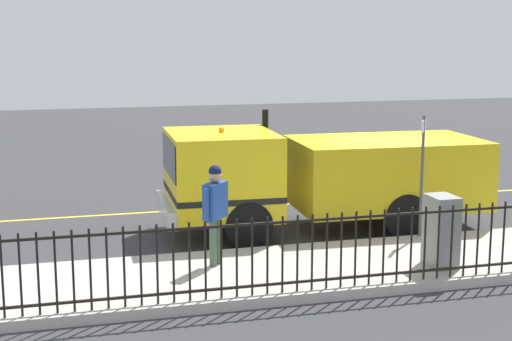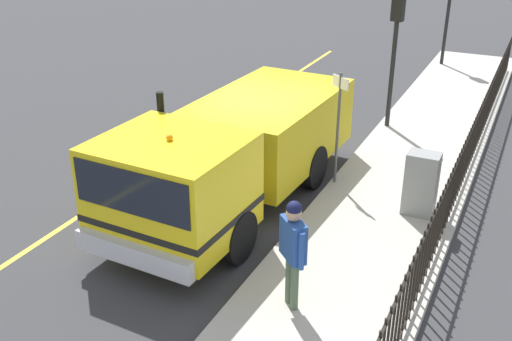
{
  "view_description": "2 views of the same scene",
  "coord_description": "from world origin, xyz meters",
  "px_view_note": "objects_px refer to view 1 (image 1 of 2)",
  "views": [
    {
      "loc": [
        15.39,
        -7.17,
        4.24
      ],
      "look_at": [
        1.32,
        -3.32,
        1.6
      ],
      "focal_mm": 53.75,
      "sensor_mm": 36.0,
      "label": 1
    },
    {
      "loc": [
        5.4,
        -11.48,
        6.0
      ],
      "look_at": [
        0.95,
        -2.28,
        1.23
      ],
      "focal_mm": 42.51,
      "sensor_mm": 36.0,
      "label": 2
    }
  ],
  "objects_px": {
    "worker_standing": "(215,204)",
    "street_sign": "(422,162)",
    "work_truck": "(308,172)",
    "utility_cabinet": "(441,231)",
    "traffic_cone": "(227,202)"
  },
  "relations": [
    {
      "from": "street_sign",
      "to": "utility_cabinet",
      "type": "bearing_deg",
      "value": -17.33
    },
    {
      "from": "work_truck",
      "to": "traffic_cone",
      "type": "height_order",
      "value": "work_truck"
    },
    {
      "from": "work_truck",
      "to": "worker_standing",
      "type": "xyz_separation_m",
      "value": [
        2.45,
        -2.57,
        -0.01
      ]
    },
    {
      "from": "work_truck",
      "to": "worker_standing",
      "type": "bearing_deg",
      "value": 136.1
    },
    {
      "from": "traffic_cone",
      "to": "street_sign",
      "type": "xyz_separation_m",
      "value": [
        3.54,
        3.19,
        1.39
      ]
    },
    {
      "from": "utility_cabinet",
      "to": "traffic_cone",
      "type": "bearing_deg",
      "value": -154.74
    },
    {
      "from": "utility_cabinet",
      "to": "street_sign",
      "type": "bearing_deg",
      "value": 162.67
    },
    {
      "from": "work_truck",
      "to": "worker_standing",
      "type": "height_order",
      "value": "work_truck"
    },
    {
      "from": "worker_standing",
      "to": "street_sign",
      "type": "height_order",
      "value": "street_sign"
    },
    {
      "from": "work_truck",
      "to": "worker_standing",
      "type": "distance_m",
      "value": 3.55
    },
    {
      "from": "street_sign",
      "to": "work_truck",
      "type": "bearing_deg",
      "value": -131.79
    },
    {
      "from": "utility_cabinet",
      "to": "work_truck",
      "type": "bearing_deg",
      "value": -161.06
    },
    {
      "from": "traffic_cone",
      "to": "street_sign",
      "type": "distance_m",
      "value": 4.96
    },
    {
      "from": "worker_standing",
      "to": "utility_cabinet",
      "type": "height_order",
      "value": "worker_standing"
    },
    {
      "from": "work_truck",
      "to": "street_sign",
      "type": "relative_size",
      "value": 2.88
    }
  ]
}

